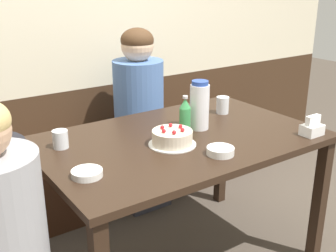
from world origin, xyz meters
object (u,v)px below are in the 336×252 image
Objects in this scene: napkin_holder at (312,128)px; bowl_soup_white at (220,151)px; soju_bottle at (185,115)px; birthday_cake at (172,138)px; bench_seat at (110,175)px; glass_tumbler_short at (223,105)px; glass_water_tall at (60,139)px; water_pitcher at (199,106)px; person_grey_tee at (139,123)px; bowl_rice_small at (87,173)px.

bowl_soup_white is at bearing 172.23° from napkin_holder.
soju_bottle is 1.79× the size of napkin_holder.
bowl_soup_white is (0.11, -0.22, -0.02)m from birthday_cake.
glass_tumbler_short is (0.44, -0.66, 0.60)m from bench_seat.
glass_tumbler_short is at bearing -1.80° from glass_water_tall.
napkin_holder is at bearing -7.77° from bowl_soup_white.
person_grey_tee is at bearing 87.77° from water_pitcher.
water_pitcher is 0.73m from glass_water_tall.
person_grey_tee reaches higher than water_pitcher.
bowl_soup_white is 1.47× the size of glass_water_tall.
water_pitcher is 0.74m from person_grey_tee.
birthday_cake is 2.11× the size of napkin_holder.
water_pitcher is 1.33× the size of soju_bottle.
bowl_rice_small is at bearing 166.84° from bowl_soup_white.
bench_seat is 10.20× the size of water_pitcher.
glass_tumbler_short is (-0.13, 0.54, 0.01)m from napkin_holder.
soju_bottle reaches higher than bowl_rice_small.
water_pitcher is at bearing 14.65° from bowl_rice_small.
napkin_holder is 0.55m from glass_tumbler_short.
water_pitcher is 3.02× the size of glass_water_tall.
soju_bottle is (-0.10, -0.00, -0.03)m from water_pitcher.
napkin_holder is 1.27× the size of glass_water_tall.
water_pitcher is at bearing -155.25° from glass_tumbler_short.
birthday_cake reaches higher than bowl_rice_small.
water_pitcher is 0.32m from glass_tumbler_short.
birthday_cake is 0.59m from glass_tumbler_short.
glass_tumbler_short is at bearing 24.75° from water_pitcher.
bowl_rice_small is 1.07m from glass_tumbler_short.
birthday_cake is 1.80× the size of bowl_rice_small.
bowl_soup_white is at bearing -62.74° from birthday_cake.
glass_water_tall is at bearing 139.19° from bowl_soup_white.
soju_bottle is at bearing -160.63° from glass_tumbler_short.
napkin_holder is at bearing 19.70° from person_grey_tee.
bowl_rice_small is (-0.60, 0.14, -0.00)m from bowl_soup_white.
bench_seat is 30.75× the size of glass_water_tall.
bowl_soup_white reaches higher than bench_seat.
glass_tumbler_short reaches higher than glass_water_tall.
water_pitcher is 0.38m from bowl_soup_white.
napkin_holder is 0.56m from bowl_soup_white.
bench_seat is 11.48× the size of birthday_cake.
bench_seat is at bearing 94.32° from soju_bottle.
water_pitcher reaches higher than bowl_soup_white.
soju_bottle is at bearing -15.01° from glass_water_tall.
bench_seat is at bearing 90.89° from bowl_soup_white.
glass_tumbler_short is (0.38, 0.13, -0.04)m from soju_bottle.
bowl_rice_small is at bearing -165.35° from water_pitcher.
napkin_holder is 1.17m from person_grey_tee.
bench_seat is 1.08m from birthday_cake.
glass_water_tall is (-0.61, 0.16, -0.05)m from soju_bottle.
bench_seat is 0.44m from person_grey_tee.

